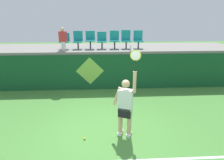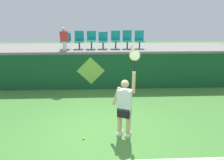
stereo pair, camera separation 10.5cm
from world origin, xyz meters
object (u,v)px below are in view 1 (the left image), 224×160
at_px(tennis_ball, 84,139).
at_px(stadium_chair_5, 126,39).
at_px(stadium_chair_1, 78,39).
at_px(stadium_chair_4, 115,39).
at_px(stadium_chair_6, 138,39).
at_px(stadium_chair_0, 65,40).
at_px(spectator_0, 63,39).
at_px(stadium_chair_2, 90,39).
at_px(water_bottle, 130,48).
at_px(tennis_player, 125,105).
at_px(stadium_chair_3, 102,40).

relative_size(tennis_ball, stadium_chair_5, 0.08).
relative_size(stadium_chair_1, stadium_chair_4, 0.99).
bearing_deg(stadium_chair_6, stadium_chair_0, -179.84).
bearing_deg(spectator_0, stadium_chair_0, 90.00).
bearing_deg(tennis_ball, stadium_chair_2, 89.87).
bearing_deg(stadium_chair_5, water_bottle, -79.76).
relative_size(water_bottle, spectator_0, 0.26).
relative_size(tennis_player, stadium_chair_3, 3.17).
xyz_separation_m(tennis_player, water_bottle, (0.70, 4.02, 0.94)).
distance_m(stadium_chair_4, spectator_0, 2.42).
xyz_separation_m(tennis_ball, stadium_chair_5, (1.74, 4.89, 2.18)).
bearing_deg(stadium_chair_0, tennis_ball, -76.14).
bearing_deg(stadium_chair_3, stadium_chair_1, 179.75).
bearing_deg(tennis_ball, stadium_chair_3, 83.36).
distance_m(stadium_chair_0, spectator_0, 0.43).
xyz_separation_m(water_bottle, stadium_chair_5, (-0.12, 0.69, 0.33)).
bearing_deg(tennis_player, stadium_chair_4, 89.78).
relative_size(stadium_chair_3, stadium_chair_4, 0.94).
distance_m(stadium_chair_3, stadium_chair_4, 0.61).
distance_m(stadium_chair_0, stadium_chair_1, 0.63).
bearing_deg(stadium_chair_3, stadium_chair_6, 0.16).
distance_m(water_bottle, stadium_chair_4, 1.02).
relative_size(tennis_ball, stadium_chair_4, 0.08).
distance_m(stadium_chair_1, spectator_0, 0.76).
bearing_deg(stadium_chair_2, stadium_chair_1, 179.35).
bearing_deg(stadium_chair_0, stadium_chair_1, 0.91).
relative_size(stadium_chair_5, spectator_0, 0.83).
bearing_deg(stadium_chair_5, stadium_chair_6, -0.07).
bearing_deg(stadium_chair_3, tennis_ball, -96.64).
xyz_separation_m(water_bottle, stadium_chair_6, (0.47, 0.68, 0.32)).
height_order(tennis_player, stadium_chair_1, stadium_chair_1).
distance_m(tennis_ball, stadium_chair_5, 5.62).
height_order(stadium_chair_0, spectator_0, spectator_0).
bearing_deg(stadium_chair_5, stadium_chair_2, -179.75).
bearing_deg(tennis_ball, tennis_player, 8.72).
bearing_deg(stadium_chair_6, stadium_chair_5, 179.93).
distance_m(water_bottle, stadium_chair_0, 3.15).
bearing_deg(tennis_ball, spectator_0, 105.08).
height_order(tennis_player, stadium_chair_2, stadium_chair_2).
distance_m(stadium_chair_0, stadium_chair_6, 3.53).
relative_size(tennis_player, spectator_0, 2.42).
xyz_separation_m(tennis_ball, spectator_0, (-1.20, 4.46, 2.25)).
bearing_deg(stadium_chair_0, stadium_chair_4, 0.17).
bearing_deg(stadium_chair_3, stadium_chair_5, 0.28).
relative_size(tennis_ball, stadium_chair_6, 0.08).
bearing_deg(stadium_chair_2, spectator_0, -161.08).
xyz_separation_m(water_bottle, spectator_0, (-3.06, 0.26, 0.40)).
bearing_deg(water_bottle, stadium_chair_1, 164.29).
distance_m(stadium_chair_5, spectator_0, 2.97).
xyz_separation_m(stadium_chair_0, stadium_chair_2, (1.21, 0.00, 0.05)).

